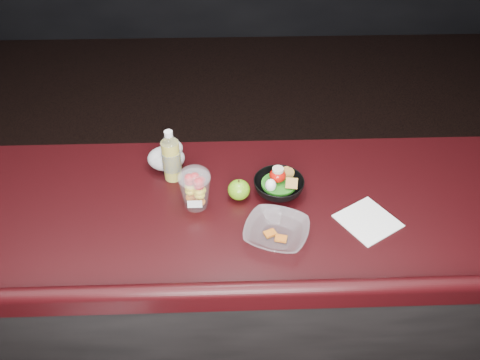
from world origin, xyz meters
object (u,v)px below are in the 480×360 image
(fruit_cup, at_px, (195,188))
(takeout_bowl, at_px, (276,232))
(lemonade_bottle, at_px, (171,159))
(green_apple, at_px, (239,190))
(snack_bowl, at_px, (278,185))

(fruit_cup, bearing_deg, takeout_bowl, -31.80)
(lemonade_bottle, bearing_deg, fruit_cup, -59.46)
(fruit_cup, bearing_deg, green_apple, 12.82)
(fruit_cup, height_order, takeout_bowl, fruit_cup)
(green_apple, height_order, snack_bowl, snack_bowl)
(snack_bowl, distance_m, takeout_bowl, 0.21)
(fruit_cup, distance_m, takeout_bowl, 0.29)
(fruit_cup, bearing_deg, snack_bowl, 11.21)
(fruit_cup, xyz_separation_m, takeout_bowl, (0.25, -0.15, -0.05))
(lemonade_bottle, relative_size, takeout_bowl, 0.79)
(green_apple, distance_m, snack_bowl, 0.13)
(snack_bowl, bearing_deg, lemonade_bottle, 165.80)
(green_apple, height_order, takeout_bowl, green_apple)
(snack_bowl, bearing_deg, fruit_cup, -168.79)
(lemonade_bottle, distance_m, takeout_bowl, 0.45)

